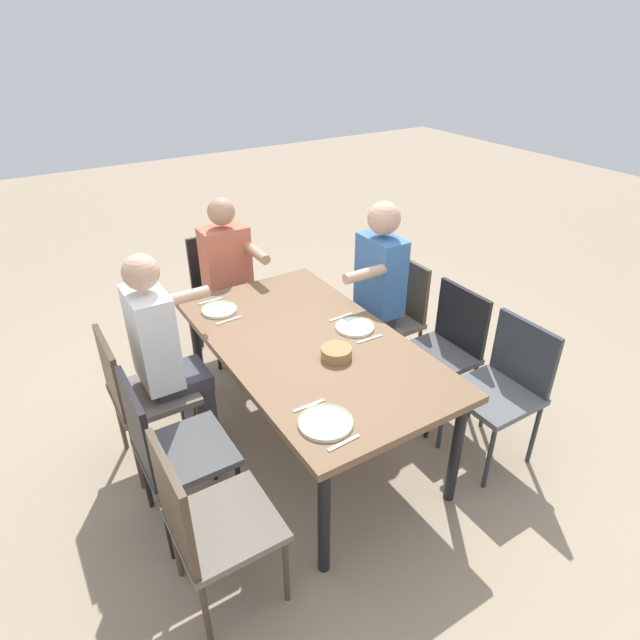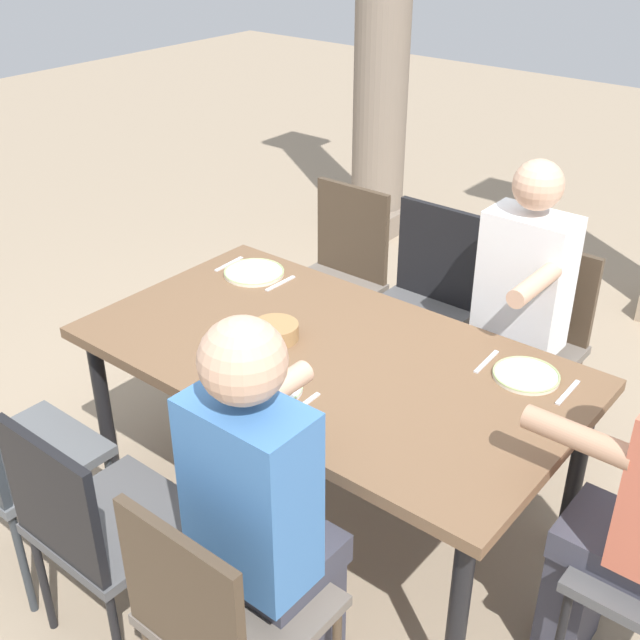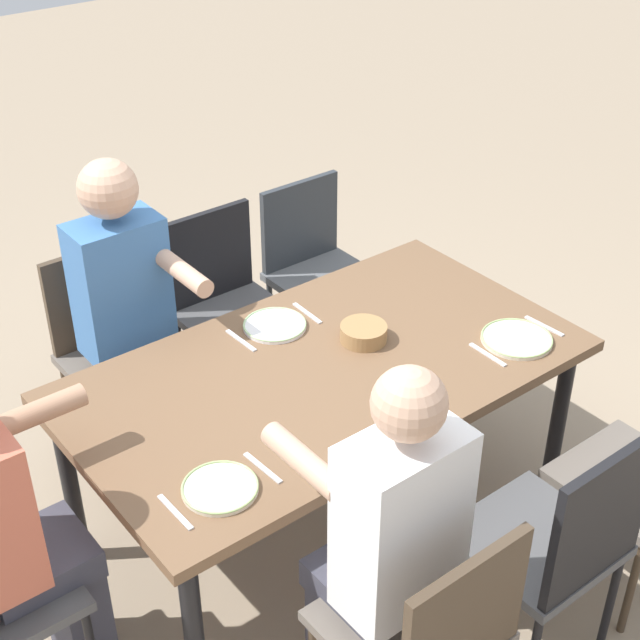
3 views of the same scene
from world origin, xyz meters
TOP-DOWN VIEW (x-y plane):
  - ground_plane at (0.00, 0.00)m, footprint 16.00×16.00m
  - dining_table at (0.00, 0.00)m, footprint 1.79×0.99m
  - chair_west_north at (-0.67, 0.92)m, footprint 0.44×0.44m
  - chair_west_south at (-0.67, -0.91)m, footprint 0.44×0.44m
  - chair_mid_north at (-0.18, 0.92)m, footprint 0.44×0.44m
  - chair_mid_south at (-0.18, -0.92)m, footprint 0.44×0.44m
  - chair_east_north at (0.36, 0.91)m, footprint 0.44×0.44m
  - chair_east_south at (0.36, -0.92)m, footprint 0.44×0.44m
  - diner_woman_green at (0.36, -0.72)m, footprint 0.34×0.50m
  - diner_man_white at (0.37, 0.72)m, footprint 0.35×0.49m
  - stone_column_near at (-1.58, 2.55)m, footprint 0.48×0.48m
  - plate_0 at (-0.64, 0.30)m, footprint 0.26×0.26m
  - fork_0 at (-0.79, 0.30)m, footprint 0.03×0.17m
  - spoon_0 at (-0.49, 0.30)m, footprint 0.02×0.17m
  - plate_1 at (-0.01, -0.31)m, footprint 0.23×0.23m
  - fork_1 at (-0.16, -0.31)m, footprint 0.02×0.17m
  - spoon_1 at (0.14, -0.31)m, footprint 0.02×0.17m
  - plate_2 at (0.62, 0.30)m, footprint 0.23×0.23m
  - fork_2 at (0.47, 0.30)m, footprint 0.03×0.17m
  - spoon_2 at (0.77, 0.30)m, footprint 0.02×0.17m
  - bread_basket at (-0.21, -0.04)m, footprint 0.17×0.17m

SIDE VIEW (x-z plane):
  - ground_plane at x=0.00m, z-range 0.00..0.00m
  - chair_east_south at x=0.36m, z-range 0.07..0.95m
  - chair_mid_south at x=-0.18m, z-range 0.07..0.95m
  - chair_west_south at x=-0.67m, z-range 0.08..0.96m
  - chair_west_north at x=-0.67m, z-range 0.06..0.98m
  - chair_east_north at x=0.36m, z-range 0.08..0.98m
  - chair_mid_north at x=-0.18m, z-range 0.07..1.01m
  - dining_table at x=0.00m, z-range 0.31..1.05m
  - diner_man_white at x=0.37m, z-range 0.04..1.37m
  - diner_woman_green at x=0.36m, z-range 0.05..1.40m
  - fork_0 at x=-0.79m, z-range 0.74..0.75m
  - spoon_0 at x=-0.49m, z-range 0.74..0.75m
  - fork_1 at x=-0.16m, z-range 0.74..0.75m
  - spoon_1 at x=0.14m, z-range 0.74..0.75m
  - fork_2 at x=0.47m, z-range 0.74..0.75m
  - spoon_2 at x=0.77m, z-range 0.74..0.75m
  - plate_0 at x=-0.64m, z-range 0.74..0.76m
  - plate_1 at x=-0.01m, z-range 0.74..0.76m
  - plate_2 at x=0.62m, z-range 0.74..0.76m
  - bread_basket at x=-0.21m, z-range 0.74..0.80m
  - stone_column_near at x=-1.58m, z-range -0.02..2.86m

